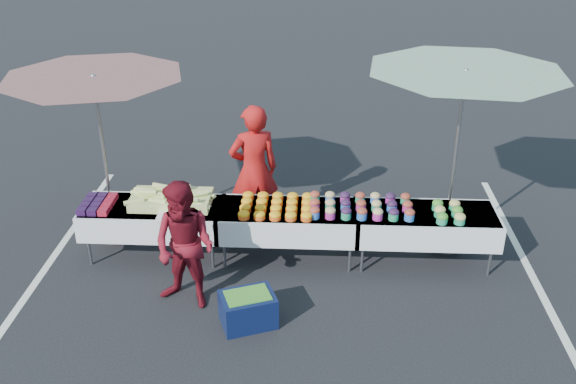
{
  "coord_description": "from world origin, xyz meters",
  "views": [
    {
      "loc": [
        0.37,
        -7.39,
        4.72
      ],
      "look_at": [
        0.0,
        0.0,
        1.0
      ],
      "focal_mm": 40.0,
      "sensor_mm": 36.0,
      "label": 1
    }
  ],
  "objects_px": {
    "table_center": "(288,220)",
    "umbrella_left": "(95,91)",
    "storage_bin": "(248,309)",
    "vendor": "(254,170)",
    "table_right": "(425,223)",
    "table_left": "(153,217)",
    "customer": "(185,246)",
    "umbrella_right": "(464,87)"
  },
  "relations": [
    {
      "from": "table_left",
      "to": "umbrella_right",
      "type": "distance_m",
      "value": 4.35
    },
    {
      "from": "storage_bin",
      "to": "vendor",
      "type": "bearing_deg",
      "value": 72.22
    },
    {
      "from": "table_right",
      "to": "storage_bin",
      "type": "bearing_deg",
      "value": -146.74
    },
    {
      "from": "table_left",
      "to": "umbrella_left",
      "type": "relative_size",
      "value": 0.69
    },
    {
      "from": "table_right",
      "to": "umbrella_right",
      "type": "relative_size",
      "value": 0.6
    },
    {
      "from": "table_center",
      "to": "umbrella_right",
      "type": "distance_m",
      "value": 2.81
    },
    {
      "from": "customer",
      "to": "umbrella_left",
      "type": "distance_m",
      "value": 2.43
    },
    {
      "from": "table_center",
      "to": "storage_bin",
      "type": "height_order",
      "value": "table_center"
    },
    {
      "from": "table_left",
      "to": "table_right",
      "type": "height_order",
      "value": "same"
    },
    {
      "from": "table_center",
      "to": "umbrella_left",
      "type": "relative_size",
      "value": 0.69
    },
    {
      "from": "table_left",
      "to": "vendor",
      "type": "relative_size",
      "value": 0.97
    },
    {
      "from": "table_center",
      "to": "table_right",
      "type": "relative_size",
      "value": 1.0
    },
    {
      "from": "table_left",
      "to": "umbrella_right",
      "type": "bearing_deg",
      "value": 5.75
    },
    {
      "from": "vendor",
      "to": "table_left",
      "type": "bearing_deg",
      "value": 10.68
    },
    {
      "from": "vendor",
      "to": "umbrella_right",
      "type": "relative_size",
      "value": 0.62
    },
    {
      "from": "storage_bin",
      "to": "table_right",
      "type": "bearing_deg",
      "value": 12.2
    },
    {
      "from": "vendor",
      "to": "table_center",
      "type": "bearing_deg",
      "value": 105.65
    },
    {
      "from": "vendor",
      "to": "customer",
      "type": "height_order",
      "value": "vendor"
    },
    {
      "from": "table_left",
      "to": "umbrella_left",
      "type": "height_order",
      "value": "umbrella_left"
    },
    {
      "from": "table_center",
      "to": "vendor",
      "type": "distance_m",
      "value": 0.98
    },
    {
      "from": "customer",
      "to": "table_left",
      "type": "bearing_deg",
      "value": 141.5
    },
    {
      "from": "customer",
      "to": "table_center",
      "type": "bearing_deg",
      "value": 63.52
    },
    {
      "from": "table_center",
      "to": "umbrella_left",
      "type": "bearing_deg",
      "value": 170.91
    },
    {
      "from": "table_right",
      "to": "umbrella_right",
      "type": "bearing_deg",
      "value": 47.18
    },
    {
      "from": "customer",
      "to": "umbrella_right",
      "type": "xyz_separation_m",
      "value": [
        3.32,
        1.48,
        1.52
      ]
    },
    {
      "from": "table_left",
      "to": "table_right",
      "type": "bearing_deg",
      "value": 0.0
    },
    {
      "from": "storage_bin",
      "to": "table_left",
      "type": "bearing_deg",
      "value": 113.38
    },
    {
      "from": "umbrella_left",
      "to": "table_right",
      "type": "bearing_deg",
      "value": -5.31
    },
    {
      "from": "customer",
      "to": "storage_bin",
      "type": "distance_m",
      "value": 1.03
    },
    {
      "from": "customer",
      "to": "umbrella_left",
      "type": "relative_size",
      "value": 0.59
    },
    {
      "from": "table_right",
      "to": "storage_bin",
      "type": "relative_size",
      "value": 2.55
    },
    {
      "from": "umbrella_left",
      "to": "vendor",
      "type": "bearing_deg",
      "value": 9.7
    },
    {
      "from": "table_left",
      "to": "table_right",
      "type": "relative_size",
      "value": 1.0
    },
    {
      "from": "table_right",
      "to": "customer",
      "type": "bearing_deg",
      "value": -159.97
    },
    {
      "from": "vendor",
      "to": "customer",
      "type": "relative_size",
      "value": 1.19
    },
    {
      "from": "table_center",
      "to": "customer",
      "type": "xyz_separation_m",
      "value": [
        -1.15,
        -1.08,
        0.22
      ]
    },
    {
      "from": "vendor",
      "to": "umbrella_right",
      "type": "distance_m",
      "value": 3.03
    },
    {
      "from": "table_right",
      "to": "vendor",
      "type": "bearing_deg",
      "value": 162.29
    },
    {
      "from": "table_center",
      "to": "vendor",
      "type": "bearing_deg",
      "value": 124.88
    },
    {
      "from": "table_center",
      "to": "customer",
      "type": "bearing_deg",
      "value": -136.97
    },
    {
      "from": "vendor",
      "to": "umbrella_left",
      "type": "bearing_deg",
      "value": -9.54
    },
    {
      "from": "table_left",
      "to": "umbrella_right",
      "type": "height_order",
      "value": "umbrella_right"
    }
  ]
}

